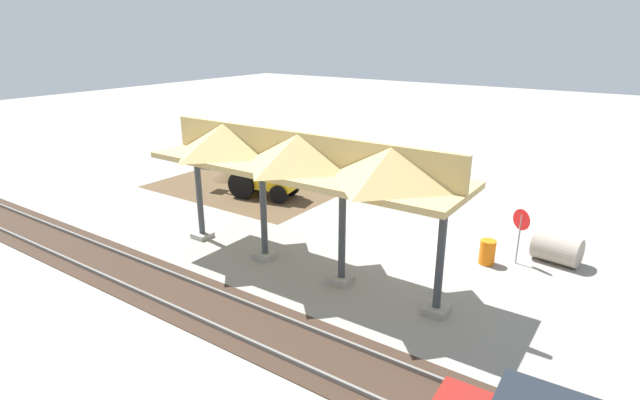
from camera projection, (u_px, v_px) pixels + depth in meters
ground_plane at (433, 242)px, 19.93m from camera, size 120.00×120.00×0.00m
dirt_work_zone at (249, 186)px, 27.01m from camera, size 9.77×7.00×0.01m
platform_canopy at (300, 155)px, 16.31m from camera, size 11.25×3.20×4.90m
rail_tracks at (306, 347)px, 13.24m from camera, size 60.00×2.58×0.15m
stop_sign at (521, 225)px, 17.63m from camera, size 0.67×0.42×2.07m
backhoe at (262, 172)px, 25.02m from camera, size 5.31×2.30×2.82m
dirt_mound at (234, 178)px, 28.64m from camera, size 5.28×5.28×1.62m
concrete_pipe at (557, 248)px, 18.03m from camera, size 1.70×1.27×1.07m
traffic_barrel at (487, 252)px, 17.94m from camera, size 0.56×0.56×0.90m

